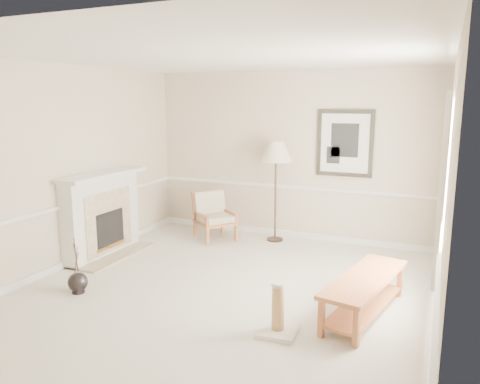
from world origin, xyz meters
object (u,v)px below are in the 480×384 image
object	(u,v)px
armchair	(213,213)
bench	(365,289)
scratching_post	(278,318)
floor_vase	(78,283)
floor_lamp	(276,154)

from	to	relation	value
armchair	bench	size ratio (longest dim) A/B	0.54
armchair	bench	distance (m)	3.60
bench	scratching_post	distance (m)	1.10
floor_vase	armchair	size ratio (longest dim) A/B	0.81
floor_vase	armchair	bearing A→B (deg)	80.85
bench	floor_lamp	bearing A→B (deg)	128.76
armchair	floor_lamp	xyz separation A→B (m)	(1.06, 0.28, 1.06)
floor_vase	floor_lamp	xyz separation A→B (m)	(1.52, 3.14, 1.37)
armchair	floor_vase	bearing A→B (deg)	-150.31
floor_lamp	bench	world-z (taller)	floor_lamp
floor_lamp	bench	bearing A→B (deg)	-51.24
floor_vase	scratching_post	bearing A→B (deg)	0.08
scratching_post	floor_lamp	bearing A→B (deg)	109.83
floor_vase	armchair	world-z (taller)	armchair
floor_vase	bench	distance (m)	3.50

